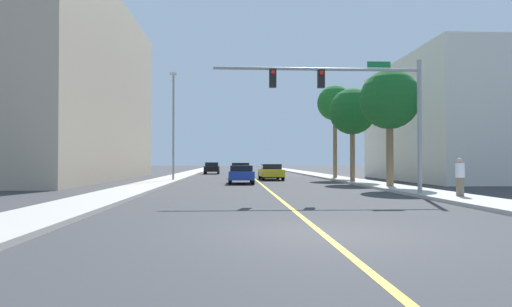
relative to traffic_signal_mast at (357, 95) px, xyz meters
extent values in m
plane|color=#38383A|center=(-3.72, 32.30, -4.70)|extent=(192.00, 192.00, 0.00)
cube|color=#B2ADA3|center=(-11.27, 32.30, -4.63)|extent=(2.52, 168.00, 0.15)
cube|color=#B2ADA3|center=(3.83, 32.30, -4.63)|extent=(2.52, 168.00, 0.15)
cube|color=yellow|center=(-3.72, 32.30, -4.70)|extent=(0.16, 144.00, 0.01)
cube|color=tan|center=(-20.67, 18.34, 3.16)|extent=(10.37, 26.95, 15.73)
cube|color=silver|center=(14.46, 15.85, 0.35)|extent=(12.83, 17.00, 10.09)
cylinder|color=gray|center=(2.97, 0.00, -1.43)|extent=(0.20, 0.20, 6.24)
cylinder|color=gray|center=(-1.84, 0.00, 1.20)|extent=(9.62, 0.14, 0.14)
cube|color=black|center=(-1.68, 0.00, 0.75)|extent=(0.32, 0.24, 0.84)
sphere|color=red|center=(-1.68, -0.14, 1.00)|extent=(0.20, 0.20, 0.20)
cube|color=black|center=(-3.92, 0.00, 0.75)|extent=(0.32, 0.24, 0.84)
sphere|color=red|center=(-3.92, -0.14, 1.00)|extent=(0.20, 0.20, 0.20)
cube|color=#147233|center=(1.04, 0.00, 1.45)|extent=(1.10, 0.04, 0.28)
cylinder|color=gray|center=(-10.51, 14.88, -0.37)|extent=(0.16, 0.16, 8.36)
cube|color=beige|center=(-10.51, 14.88, 3.96)|extent=(0.56, 0.28, 0.20)
cylinder|color=brown|center=(3.69, 5.66, -1.94)|extent=(0.42, 0.42, 5.22)
sphere|color=#195B23|center=(3.69, 5.66, 0.67)|extent=(3.58, 3.58, 3.58)
cone|color=#195B23|center=(4.76, 5.55, 0.47)|extent=(0.57, 1.55, 1.80)
cone|color=#195B23|center=(4.26, 6.57, 0.47)|extent=(1.56, 1.24, 1.54)
cone|color=#195B23|center=(2.99, 6.49, 0.47)|extent=(1.29, 1.16, 1.95)
cone|color=#195B23|center=(2.63, 5.84, 0.47)|extent=(0.64, 1.60, 1.61)
cone|color=#195B23|center=(2.98, 4.85, 0.47)|extent=(1.42, 1.35, 1.66)
cone|color=#195B23|center=(4.08, 4.66, 0.47)|extent=(1.64, 0.96, 1.75)
cylinder|color=brown|center=(3.33, 12.37, -1.91)|extent=(0.36, 0.36, 5.28)
sphere|color=#195B23|center=(3.33, 12.37, 0.73)|extent=(3.51, 3.51, 3.51)
cone|color=#195B23|center=(4.37, 12.52, 0.53)|extent=(0.62, 1.57, 1.45)
cone|color=#195B23|center=(3.34, 13.42, 0.53)|extent=(1.70, 0.45, 1.37)
cone|color=#195B23|center=(2.29, 12.54, 0.53)|extent=(0.68, 1.95, 1.52)
cone|color=#195B23|center=(3.22, 11.32, 0.53)|extent=(1.45, 0.57, 1.46)
cylinder|color=brown|center=(3.63, 19.07, -1.13)|extent=(0.36, 0.36, 6.85)
sphere|color=#1E6B28|center=(3.63, 19.07, 2.30)|extent=(3.24, 3.24, 3.24)
cone|color=#1E6B28|center=(4.60, 19.03, 2.10)|extent=(0.49, 1.35, 1.61)
cone|color=#1E6B28|center=(3.84, 20.02, 2.10)|extent=(1.64, 0.77, 1.31)
cone|color=#1E6B28|center=(2.79, 19.55, 2.10)|extent=(1.05, 1.48, 1.68)
cone|color=#1E6B28|center=(2.89, 18.44, 2.10)|extent=(1.04, 1.12, 1.64)
cone|color=#1E6B28|center=(3.80, 18.11, 2.10)|extent=(1.43, 0.63, 1.74)
cube|color=#1E389E|center=(-5.13, 11.64, -4.08)|extent=(1.81, 4.10, 0.60)
cube|color=black|center=(-5.13, 11.39, -3.58)|extent=(1.59, 1.84, 0.41)
cylinder|color=black|center=(-5.92, 13.14, -4.38)|extent=(0.22, 0.64, 0.64)
cylinder|color=black|center=(-4.33, 13.13, -4.38)|extent=(0.22, 0.64, 0.64)
cylinder|color=black|center=(-5.94, 10.15, -4.38)|extent=(0.22, 0.64, 0.64)
cylinder|color=black|center=(-4.35, 10.14, -4.38)|extent=(0.22, 0.64, 0.64)
cube|color=black|center=(-8.39, 34.90, -4.04)|extent=(1.87, 4.26, 0.68)
cube|color=black|center=(-8.39, 35.07, -3.47)|extent=(1.64, 2.17, 0.48)
cylinder|color=black|center=(-7.56, 33.33, -4.38)|extent=(0.22, 0.64, 0.64)
cylinder|color=black|center=(-9.20, 33.32, -4.38)|extent=(0.22, 0.64, 0.64)
cylinder|color=black|center=(-7.58, 36.48, -4.38)|extent=(0.22, 0.64, 0.64)
cylinder|color=black|center=(-9.22, 36.47, -4.38)|extent=(0.22, 0.64, 0.64)
cube|color=gold|center=(-2.42, 17.60, -4.07)|extent=(1.93, 4.59, 0.61)
cube|color=black|center=(-2.42, 17.46, -3.54)|extent=(1.66, 2.02, 0.45)
cylinder|color=black|center=(-3.28, 19.31, -4.38)|extent=(0.23, 0.64, 0.64)
cylinder|color=black|center=(-1.63, 19.34, -4.38)|extent=(0.23, 0.64, 0.64)
cylinder|color=black|center=(-3.21, 15.85, -4.38)|extent=(0.23, 0.64, 0.64)
cylinder|color=black|center=(-1.56, 15.88, -4.38)|extent=(0.23, 0.64, 0.64)
cube|color=slate|center=(-5.03, 20.36, -4.05)|extent=(1.82, 4.06, 0.65)
cube|color=black|center=(-5.03, 20.07, -3.47)|extent=(1.59, 1.92, 0.50)
cylinder|color=black|center=(-5.81, 21.84, -4.38)|extent=(0.22, 0.64, 0.64)
cylinder|color=black|center=(-4.23, 21.83, -4.38)|extent=(0.22, 0.64, 0.64)
cylinder|color=black|center=(-5.83, 18.89, -4.38)|extent=(0.22, 0.64, 0.64)
cylinder|color=black|center=(-4.25, 18.88, -4.38)|extent=(0.22, 0.64, 0.64)
cube|color=#196638|center=(-2.02, 23.13, -4.10)|extent=(1.97, 3.92, 0.56)
cube|color=black|center=(-2.03, 22.96, -3.62)|extent=(1.71, 1.75, 0.40)
cylinder|color=black|center=(-2.85, 24.54, -4.38)|extent=(0.23, 0.64, 0.64)
cylinder|color=black|center=(-1.15, 24.51, -4.38)|extent=(0.23, 0.64, 0.64)
cylinder|color=black|center=(-2.90, 21.75, -4.38)|extent=(0.23, 0.64, 0.64)
cylinder|color=black|center=(-1.19, 21.72, -4.38)|extent=(0.23, 0.64, 0.64)
cylinder|color=#726651|center=(3.95, -1.70, -4.16)|extent=(0.32, 0.32, 0.79)
cylinder|color=silver|center=(3.95, -1.70, -3.45)|extent=(0.38, 0.38, 0.63)
sphere|color=tan|center=(3.95, -1.70, -3.03)|extent=(0.21, 0.21, 0.21)
camera|label=1|loc=(-5.77, -19.32, -3.04)|focal=29.75mm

